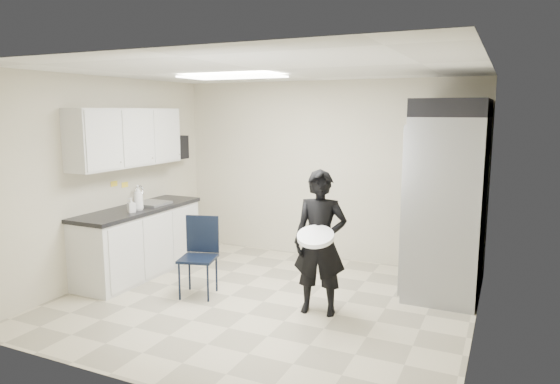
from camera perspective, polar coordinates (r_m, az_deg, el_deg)
The scene contains 21 objects.
floor at distance 5.87m, azimuth -1.91°, elevation -12.41°, with size 4.50×4.50×0.00m, color #BCB194.
ceiling at distance 5.47m, azimuth -2.06°, elevation 13.79°, with size 4.50×4.50×0.00m, color white.
back_wall at distance 7.35m, azimuth 5.08°, elevation 2.44°, with size 4.50×4.50×0.00m, color beige.
left_wall at distance 6.83m, azimuth -19.07°, elevation 1.46°, with size 4.00×4.00×0.00m, color beige.
right_wall at distance 4.95m, azimuth 21.97°, elevation -1.51°, with size 4.00×4.00×0.00m, color beige.
ceiling_panel at distance 6.11m, azimuth -5.47°, elevation 13.00°, with size 1.20×0.60×0.02m, color white.
lower_counter at distance 6.94m, azimuth -15.75°, elevation -5.59°, with size 0.60×1.90×0.86m, color silver.
countertop at distance 6.84m, azimuth -15.92°, elevation -1.90°, with size 0.64×1.95×0.05m, color black.
sink at distance 7.02m, azimuth -14.46°, elevation -1.69°, with size 0.42×0.40×0.14m, color gray.
faucet at distance 7.12m, azimuth -15.76°, elevation -0.36°, with size 0.02×0.02×0.24m, color silver.
upper_cabinets at distance 6.81m, azimuth -17.07°, elevation 5.98°, with size 0.35×1.80×0.75m, color silver.
towel_dispenser at distance 7.76m, azimuth -11.68°, elevation 5.02°, with size 0.22×0.30×0.35m, color black.
notice_sticker_left at distance 6.91m, azimuth -18.43°, elevation 0.90°, with size 0.00×0.12×0.07m, color yellow.
notice_sticker_right at distance 7.06m, azimuth -17.31°, elevation 0.80°, with size 0.00×0.12×0.07m, color yellow.
commercial_fridge at distance 6.28m, azimuth 18.64°, elevation -1.49°, with size 0.80×1.35×2.10m, color gray.
fridge_compressor at distance 6.18m, azimuth 19.20°, elevation 9.06°, with size 0.80×1.35×0.20m, color black.
folding_chair at distance 5.98m, azimuth -9.37°, elevation -7.52°, with size 0.40×0.40×0.90m, color black.
man_tuxedo at distance 5.35m, azimuth 4.60°, elevation -5.80°, with size 0.57×0.38×1.56m, color black.
bucket_lid at distance 5.08m, azimuth 4.08°, elevation -5.10°, with size 0.38×0.38×0.05m, color white.
soap_bottle_a at distance 6.61m, azimuth -15.91°, elevation -0.63°, with size 0.13×0.13×0.33m, color silver.
soap_bottle_b at distance 6.51m, azimuth -16.63°, elevation -1.44°, with size 0.08×0.08×0.18m, color silver.
Camera 1 is at (2.47, -4.87, 2.17)m, focal length 32.00 mm.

